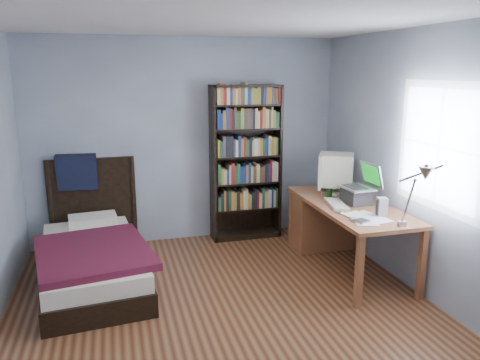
# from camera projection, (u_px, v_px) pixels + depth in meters

# --- Properties ---
(room) EXTENTS (4.20, 4.24, 2.50)m
(room) POSITION_uv_depth(u_px,v_px,m) (230.00, 178.00, 3.80)
(room) COLOR #4B2616
(room) RESTS_ON ground
(desk) EXTENTS (0.75, 1.74, 0.73)m
(desk) POSITION_uv_depth(u_px,v_px,m) (328.00, 218.00, 5.47)
(desk) COLOR brown
(desk) RESTS_ON floor
(crt_monitor) EXTENTS (0.55, 0.50, 0.46)m
(crt_monitor) POSITION_uv_depth(u_px,v_px,m) (335.00, 170.00, 5.34)
(crt_monitor) COLOR beige
(crt_monitor) RESTS_ON desk
(laptop) EXTENTS (0.36, 0.37, 0.43)m
(laptop) POSITION_uv_depth(u_px,v_px,m) (358.00, 192.00, 4.93)
(laptop) COLOR #2D2D30
(laptop) RESTS_ON desk
(desk_lamp) EXTENTS (0.25, 0.56, 0.66)m
(desk_lamp) POSITION_uv_depth(u_px,v_px,m) (422.00, 179.00, 3.71)
(desk_lamp) COLOR #99999E
(desk_lamp) RESTS_ON desk
(keyboard) EXTENTS (0.25, 0.45, 0.04)m
(keyboard) POSITION_uv_depth(u_px,v_px,m) (337.00, 204.00, 4.86)
(keyboard) COLOR #BEB89E
(keyboard) RESTS_ON desk
(speaker) EXTENTS (0.11, 0.11, 0.18)m
(speaker) POSITION_uv_depth(u_px,v_px,m) (382.00, 207.00, 4.50)
(speaker) COLOR gray
(speaker) RESTS_ON desk
(soda_can) EXTENTS (0.06, 0.06, 0.12)m
(soda_can) POSITION_uv_depth(u_px,v_px,m) (329.00, 193.00, 5.14)
(soda_can) COLOR #0A3B08
(soda_can) RESTS_ON desk
(mouse) EXTENTS (0.06, 0.10, 0.03)m
(mouse) POSITION_uv_depth(u_px,v_px,m) (334.00, 195.00, 5.21)
(mouse) COLOR silver
(mouse) RESTS_ON desk
(phone_silver) EXTENTS (0.08, 0.10, 0.02)m
(phone_silver) POSITION_uv_depth(u_px,v_px,m) (338.00, 212.00, 4.61)
(phone_silver) COLOR silver
(phone_silver) RESTS_ON desk
(phone_grey) EXTENTS (0.08, 0.10, 0.02)m
(phone_grey) POSITION_uv_depth(u_px,v_px,m) (353.00, 219.00, 4.39)
(phone_grey) COLOR gray
(phone_grey) RESTS_ON desk
(external_drive) EXTENTS (0.14, 0.14, 0.02)m
(external_drive) POSITION_uv_depth(u_px,v_px,m) (362.00, 221.00, 4.32)
(external_drive) COLOR gray
(external_drive) RESTS_ON desk
(bookshelf) EXTENTS (0.87, 0.30, 1.94)m
(bookshelf) POSITION_uv_depth(u_px,v_px,m) (246.00, 163.00, 5.86)
(bookshelf) COLOR black
(bookshelf) RESTS_ON floor
(bed) EXTENTS (1.21, 2.08, 1.16)m
(bed) POSITION_uv_depth(u_px,v_px,m) (92.00, 255.00, 4.79)
(bed) COLOR black
(bed) RESTS_ON floor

